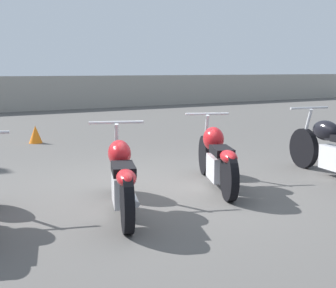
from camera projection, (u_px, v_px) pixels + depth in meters
name	position (u px, v px, depth m)	size (l,w,h in m)	color
ground_plane	(161.00, 189.00, 6.43)	(60.00, 60.00, 0.00)	#514F4C
motorcycle_slot_2	(121.00, 176.00, 5.32)	(0.99, 2.00, 0.98)	black
motorcycle_slot_3	(217.00, 157.00, 6.49)	(1.07, 1.97, 0.98)	black
motorcycle_slot_4	(334.00, 148.00, 7.10)	(0.73, 2.03, 1.03)	black
traffic_cone_near	(35.00, 134.00, 10.44)	(0.30, 0.30, 0.39)	orange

